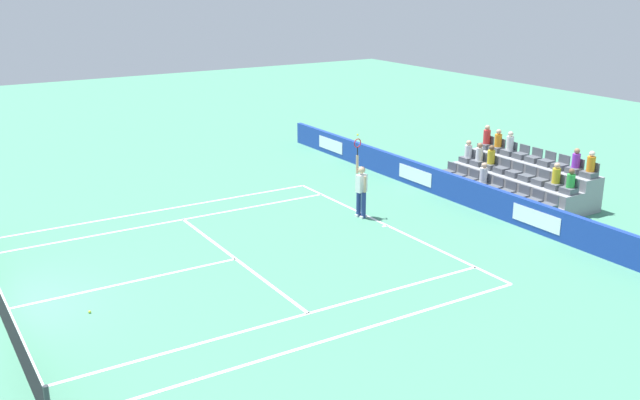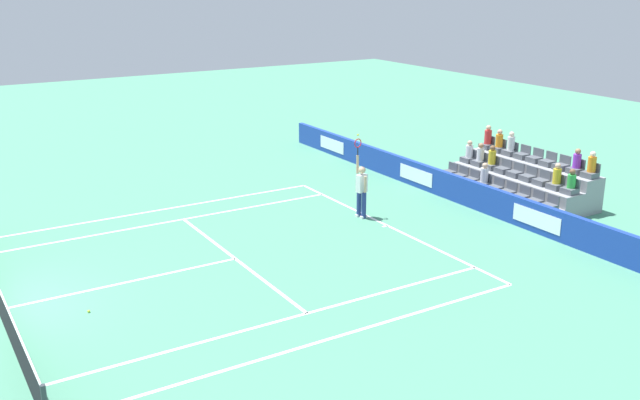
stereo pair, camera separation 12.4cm
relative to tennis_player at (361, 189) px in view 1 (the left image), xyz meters
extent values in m
cube|color=white|center=(-1.18, -0.25, -0.99)|extent=(10.97, 0.10, 0.01)
cube|color=white|center=(-1.18, 5.24, -0.99)|extent=(8.23, 0.10, 0.01)
cube|color=white|center=(-1.18, 8.44, -0.99)|extent=(0.10, 6.40, 0.01)
cube|color=white|center=(2.94, 5.70, -0.99)|extent=(0.10, 11.89, 0.01)
cube|color=white|center=(-5.29, 5.70, -0.99)|extent=(0.10, 11.89, 0.01)
cube|color=white|center=(4.31, 5.70, -0.99)|extent=(0.10, 11.89, 0.01)
cube|color=white|center=(-6.66, 5.70, -0.99)|extent=(0.10, 11.89, 0.01)
cube|color=white|center=(-1.18, -0.15, -0.99)|extent=(0.10, 0.20, 0.01)
cube|color=#193899|center=(-1.18, -3.94, -0.51)|extent=(24.27, 0.20, 0.97)
cube|color=white|center=(-4.21, -3.83, -0.51)|extent=(1.94, 0.01, 0.54)
cube|color=white|center=(1.85, -3.83, -0.51)|extent=(1.94, 0.01, 0.54)
cube|color=white|center=(7.92, -3.83, -0.51)|extent=(1.94, 0.01, 0.54)
cylinder|color=navy|center=(-0.13, -0.02, -0.54)|extent=(0.16, 0.16, 0.90)
cylinder|color=navy|center=(0.11, 0.02, -0.54)|extent=(0.16, 0.16, 0.90)
cube|color=white|center=(-0.13, -0.02, -0.95)|extent=(0.16, 0.28, 0.08)
cube|color=white|center=(0.11, 0.02, -0.95)|extent=(0.16, 0.28, 0.08)
cube|color=white|center=(-0.01, 0.00, 0.21)|extent=(0.27, 0.39, 0.60)
sphere|color=#D3A884|center=(-0.01, 0.00, 0.67)|extent=(0.24, 0.24, 0.24)
cylinder|color=#D3A884|center=(0.21, 0.03, 0.82)|extent=(0.09, 0.09, 0.62)
cylinder|color=#D3A884|center=(-0.23, 0.01, 0.23)|extent=(0.09, 0.09, 0.56)
cylinder|color=black|center=(0.21, 0.03, 1.27)|extent=(0.04, 0.04, 0.28)
torus|color=red|center=(0.21, 0.03, 1.55)|extent=(0.08, 0.31, 0.31)
sphere|color=#D1E533|center=(0.21, 0.03, 1.83)|extent=(0.07, 0.07, 0.07)
cube|color=gray|center=(-1.18, -5.02, -0.78)|extent=(5.58, 0.95, 0.42)
cube|color=#545960|center=(-3.66, -5.02, -0.47)|extent=(0.48, 0.44, 0.20)
cube|color=#545960|center=(-3.66, -5.22, -0.22)|extent=(0.48, 0.04, 0.30)
cube|color=#545960|center=(-3.04, -5.02, -0.47)|extent=(0.48, 0.44, 0.20)
cube|color=#545960|center=(-3.04, -5.22, -0.22)|extent=(0.48, 0.04, 0.30)
cube|color=#545960|center=(-2.42, -5.02, -0.47)|extent=(0.48, 0.44, 0.20)
cube|color=#545960|center=(-2.42, -5.22, -0.22)|extent=(0.48, 0.04, 0.30)
cube|color=#545960|center=(-1.80, -5.02, -0.47)|extent=(0.48, 0.44, 0.20)
cube|color=#545960|center=(-1.80, -5.22, -0.22)|extent=(0.48, 0.04, 0.30)
cube|color=#545960|center=(-1.18, -5.02, -0.47)|extent=(0.48, 0.44, 0.20)
cube|color=#545960|center=(-1.18, -5.22, -0.22)|extent=(0.48, 0.04, 0.30)
cube|color=#545960|center=(-0.56, -5.02, -0.47)|extent=(0.48, 0.44, 0.20)
cube|color=#545960|center=(-0.56, -5.22, -0.22)|extent=(0.48, 0.04, 0.30)
cube|color=#545960|center=(0.06, -5.02, -0.47)|extent=(0.48, 0.44, 0.20)
cube|color=#545960|center=(0.06, -5.22, -0.22)|extent=(0.48, 0.04, 0.30)
cube|color=#545960|center=(0.68, -5.02, -0.47)|extent=(0.48, 0.44, 0.20)
cube|color=#545960|center=(0.68, -5.22, -0.22)|extent=(0.48, 0.04, 0.30)
cube|color=#545960|center=(1.30, -5.02, -0.47)|extent=(0.48, 0.44, 0.20)
cube|color=#545960|center=(1.30, -5.22, -0.22)|extent=(0.48, 0.04, 0.30)
cube|color=gray|center=(-1.18, -5.97, -0.57)|extent=(5.58, 0.95, 0.84)
cube|color=#545960|center=(-3.66, -5.97, -0.05)|extent=(0.48, 0.44, 0.20)
cube|color=#545960|center=(-3.66, -6.17, 0.20)|extent=(0.48, 0.04, 0.30)
cube|color=#545960|center=(-3.04, -5.97, -0.05)|extent=(0.48, 0.44, 0.20)
cube|color=#545960|center=(-3.04, -6.17, 0.20)|extent=(0.48, 0.04, 0.30)
cube|color=#545960|center=(-2.42, -5.97, -0.05)|extent=(0.48, 0.44, 0.20)
cube|color=#545960|center=(-2.42, -6.17, 0.20)|extent=(0.48, 0.04, 0.30)
cube|color=#545960|center=(-1.80, -5.97, -0.05)|extent=(0.48, 0.44, 0.20)
cube|color=#545960|center=(-1.80, -6.17, 0.20)|extent=(0.48, 0.04, 0.30)
cube|color=#545960|center=(-1.18, -5.97, -0.05)|extent=(0.48, 0.44, 0.20)
cube|color=#545960|center=(-1.18, -6.17, 0.20)|extent=(0.48, 0.04, 0.30)
cube|color=#545960|center=(-0.56, -5.97, -0.05)|extent=(0.48, 0.44, 0.20)
cube|color=#545960|center=(-0.56, -6.17, 0.20)|extent=(0.48, 0.04, 0.30)
cube|color=#545960|center=(0.06, -5.97, -0.05)|extent=(0.48, 0.44, 0.20)
cube|color=#545960|center=(0.06, -6.17, 0.20)|extent=(0.48, 0.04, 0.30)
cube|color=#545960|center=(0.68, -5.97, -0.05)|extent=(0.48, 0.44, 0.20)
cube|color=#545960|center=(0.68, -6.17, 0.20)|extent=(0.48, 0.04, 0.30)
cube|color=#545960|center=(1.30, -5.97, -0.05)|extent=(0.48, 0.44, 0.20)
cube|color=#545960|center=(1.30, -6.17, 0.20)|extent=(0.48, 0.04, 0.30)
cube|color=gray|center=(-1.18, -6.92, -0.36)|extent=(5.58, 0.95, 1.26)
cube|color=#545960|center=(-3.66, -6.92, 0.37)|extent=(0.48, 0.44, 0.20)
cube|color=#545960|center=(-3.66, -7.12, 0.62)|extent=(0.48, 0.04, 0.30)
cube|color=#545960|center=(-3.04, -6.92, 0.37)|extent=(0.48, 0.44, 0.20)
cube|color=#545960|center=(-3.04, -7.12, 0.62)|extent=(0.48, 0.04, 0.30)
cube|color=#545960|center=(-2.42, -6.92, 0.37)|extent=(0.48, 0.44, 0.20)
cube|color=#545960|center=(-2.42, -7.12, 0.62)|extent=(0.48, 0.04, 0.30)
cube|color=#545960|center=(-1.80, -6.92, 0.37)|extent=(0.48, 0.44, 0.20)
cube|color=#545960|center=(-1.80, -7.12, 0.62)|extent=(0.48, 0.04, 0.30)
cube|color=#545960|center=(-1.18, -6.92, 0.37)|extent=(0.48, 0.44, 0.20)
cube|color=#545960|center=(-1.18, -7.12, 0.62)|extent=(0.48, 0.04, 0.30)
cube|color=#545960|center=(-0.56, -6.92, 0.37)|extent=(0.48, 0.44, 0.20)
cube|color=#545960|center=(-0.56, -7.12, 0.62)|extent=(0.48, 0.04, 0.30)
cube|color=#545960|center=(0.06, -6.92, 0.37)|extent=(0.48, 0.44, 0.20)
cube|color=#545960|center=(0.06, -7.12, 0.62)|extent=(0.48, 0.04, 0.30)
cube|color=#545960|center=(0.68, -6.92, 0.37)|extent=(0.48, 0.44, 0.20)
cube|color=#545960|center=(0.68, -7.12, 0.62)|extent=(0.48, 0.04, 0.30)
cube|color=#545960|center=(1.30, -6.92, 0.37)|extent=(0.48, 0.44, 0.20)
cube|color=#545960|center=(1.30, -7.12, 0.62)|extent=(0.48, 0.04, 0.30)
cylinder|color=white|center=(0.68, -6.02, 0.29)|extent=(0.28, 0.28, 0.48)
sphere|color=#9E7251|center=(0.68, -6.02, 0.63)|extent=(0.20, 0.20, 0.20)
cylinder|color=purple|center=(-3.04, -6.97, 0.71)|extent=(0.28, 0.28, 0.49)
sphere|color=#9E7251|center=(-3.04, -6.97, 1.06)|extent=(0.20, 0.20, 0.20)
cylinder|color=white|center=(0.06, -6.97, 0.73)|extent=(0.28, 0.28, 0.52)
sphere|color=beige|center=(0.06, -6.97, 1.09)|extent=(0.20, 0.20, 0.20)
cylinder|color=white|center=(-0.56, -5.07, -0.11)|extent=(0.28, 0.28, 0.53)
sphere|color=#D3A884|center=(-0.56, -5.07, 0.25)|extent=(0.20, 0.20, 0.20)
cylinder|color=orange|center=(0.68, -6.97, 0.71)|extent=(0.28, 0.28, 0.49)
sphere|color=#D3A884|center=(0.68, -6.97, 1.06)|extent=(0.20, 0.20, 0.20)
cylinder|color=red|center=(1.30, -6.97, 0.74)|extent=(0.28, 0.28, 0.55)
sphere|color=#D3A884|center=(1.30, -6.97, 1.12)|extent=(0.20, 0.20, 0.20)
cylinder|color=orange|center=(-3.66, -6.97, 0.73)|extent=(0.28, 0.28, 0.52)
sphere|color=beige|center=(-3.66, -6.97, 1.09)|extent=(0.20, 0.20, 0.20)
cylinder|color=yellow|center=(0.06, -6.02, 0.31)|extent=(0.28, 0.28, 0.52)
sphere|color=brown|center=(0.06, -6.02, 0.67)|extent=(0.20, 0.20, 0.20)
cylinder|color=white|center=(1.30, -6.02, 0.28)|extent=(0.28, 0.28, 0.46)
sphere|color=#D3A884|center=(1.30, -6.02, 0.61)|extent=(0.20, 0.20, 0.20)
cylinder|color=yellow|center=(-3.04, -6.02, 0.31)|extent=(0.28, 0.28, 0.52)
sphere|color=#D3A884|center=(-3.04, -6.02, 0.66)|extent=(0.20, 0.20, 0.20)
cylinder|color=green|center=(-3.66, -6.02, 0.28)|extent=(0.28, 0.28, 0.46)
sphere|color=brown|center=(-3.66, -6.02, 0.60)|extent=(0.20, 0.20, 0.20)
sphere|color=#D1E533|center=(-2.47, 9.77, -0.96)|extent=(0.07, 0.07, 0.07)
camera|label=1|loc=(-18.85, 13.29, 6.89)|focal=40.15mm
camera|label=2|loc=(-18.91, 13.19, 6.89)|focal=40.15mm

